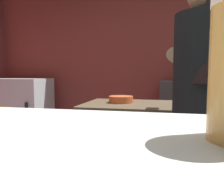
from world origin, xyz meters
TOP-DOWN VIEW (x-y plane):
  - wall_back at (0.00, 2.20)m, footprint 5.20×0.10m
  - prep_counter at (0.35, 0.65)m, footprint 2.10×0.60m
  - back_shelf at (0.23, 1.92)m, footprint 0.78×0.36m
  - mini_fridge at (-2.01, 1.75)m, footprint 0.68×0.58m
  - bartender at (0.13, 0.20)m, footprint 0.44×0.52m
  - mixing_bowl at (-0.42, 0.68)m, footprint 0.19×0.19m
  - bottle_vinegar at (0.50, 2.01)m, footprint 0.05×0.05m
  - bottle_soy at (0.04, 1.91)m, footprint 0.07×0.07m

SIDE VIEW (x-z plane):
  - prep_counter at x=0.35m, z-range 0.00..0.91m
  - back_shelf at x=0.23m, z-range 0.00..1.06m
  - mini_fridge at x=-2.01m, z-range 0.00..1.08m
  - mixing_bowl at x=-0.42m, z-range 0.91..0.97m
  - bartender at x=0.13m, z-range 0.13..1.81m
  - bottle_soy at x=0.04m, z-range 1.03..1.23m
  - bottle_vinegar at x=0.50m, z-range 1.03..1.27m
  - wall_back at x=0.00m, z-range 0.00..2.70m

